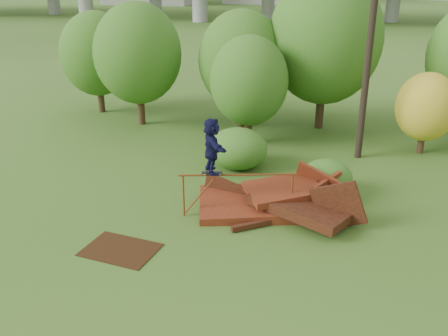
% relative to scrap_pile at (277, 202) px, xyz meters
% --- Properties ---
extents(ground, '(240.00, 240.00, 0.00)m').
position_rel_scrap_pile_xyz_m(ground, '(-0.89, -2.51, -0.34)').
color(ground, '#2D5116').
rests_on(ground, ground).
extents(scrap_pile, '(5.75, 3.53, 1.96)m').
position_rel_scrap_pile_xyz_m(scrap_pile, '(0.00, 0.00, 0.00)').
color(scrap_pile, '#491C0D').
rests_on(scrap_pile, ground).
extents(grind_rail, '(3.70, 1.04, 1.46)m').
position_rel_scrap_pile_xyz_m(grind_rail, '(-1.21, -0.56, 0.80)').
color(grind_rail, brown).
rests_on(grind_rail, ground).
extents(skateboard, '(0.69, 0.35, 0.07)m').
position_rel_scrap_pile_xyz_m(skateboard, '(-2.01, -0.78, 1.18)').
color(skateboard, black).
rests_on(skateboard, grind_rail).
extents(skater, '(1.26, 1.70, 1.78)m').
position_rel_scrap_pile_xyz_m(skater, '(-2.01, -0.78, 2.08)').
color(skater, '#0F1033').
rests_on(skater, skateboard).
extents(flat_plate, '(2.25, 1.76, 0.03)m').
position_rel_scrap_pile_xyz_m(flat_plate, '(-4.06, -3.49, -0.33)').
color(flat_plate, black).
rests_on(flat_plate, ground).
extents(tree_0, '(4.32, 4.32, 6.09)m').
position_rel_scrap_pile_xyz_m(tree_0, '(-8.11, 8.26, 3.26)').
color(tree_0, black).
rests_on(tree_0, ground).
extents(tree_1, '(4.16, 4.16, 5.78)m').
position_rel_scrap_pile_xyz_m(tree_1, '(-3.02, 8.83, 3.04)').
color(tree_1, black).
rests_on(tree_1, ground).
extents(tree_2, '(3.48, 3.48, 4.90)m').
position_rel_scrap_pile_xyz_m(tree_2, '(-2.21, 6.57, 2.55)').
color(tree_2, black).
rests_on(tree_2, ground).
extents(tree_3, '(5.40, 5.40, 7.50)m').
position_rel_scrap_pile_xyz_m(tree_3, '(0.83, 9.71, 4.04)').
color(tree_3, black).
rests_on(tree_3, ground).
extents(tree_4, '(2.56, 2.56, 3.53)m').
position_rel_scrap_pile_xyz_m(tree_4, '(5.35, 7.03, 1.71)').
color(tree_4, black).
rests_on(tree_4, ground).
extents(tree_6, '(3.92, 3.92, 5.47)m').
position_rel_scrap_pile_xyz_m(tree_6, '(-11.16, 9.91, 2.87)').
color(tree_6, black).
rests_on(tree_6, ground).
extents(shrub_left, '(2.39, 2.21, 1.66)m').
position_rel_scrap_pile_xyz_m(shrub_left, '(-2.06, 3.47, 0.49)').
color(shrub_left, '#1E5115').
rests_on(shrub_left, ground).
extents(shrub_right, '(1.82, 1.67, 1.29)m').
position_rel_scrap_pile_xyz_m(shrub_right, '(1.53, 1.76, 0.30)').
color(shrub_right, '#1E5115').
rests_on(shrub_right, ground).
extents(utility_pole, '(1.40, 0.28, 11.10)m').
position_rel_scrap_pile_xyz_m(utility_pole, '(2.70, 5.84, 5.28)').
color(utility_pole, black).
rests_on(utility_pole, ground).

